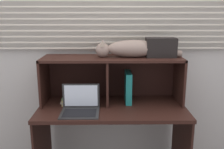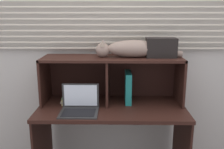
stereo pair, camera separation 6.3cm
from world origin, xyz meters
name	(u,v)px [view 1 (the left image)]	position (x,y,z in m)	size (l,w,h in m)	color
back_panel_with_blinds	(112,43)	(0.00, 0.55, 1.26)	(4.40, 0.08, 2.50)	beige
desk	(112,122)	(0.00, 0.19, 0.58)	(1.29, 0.63, 0.74)	black
hutch_shelf_unit	(111,70)	(0.00, 0.35, 1.03)	(1.25, 0.37, 0.42)	black
cat	(131,49)	(0.17, 0.32, 1.23)	(0.77, 0.17, 0.15)	gray
laptop	(80,107)	(-0.27, 0.07, 0.78)	(0.31, 0.25, 0.22)	#292929
binder_upright	(128,87)	(0.15, 0.32, 0.88)	(0.05, 0.23, 0.28)	#1A7670
book_stack	(72,98)	(-0.37, 0.32, 0.77)	(0.17, 0.25, 0.07)	tan
storage_box	(161,47)	(0.43, 0.32, 1.24)	(0.26, 0.15, 0.17)	black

